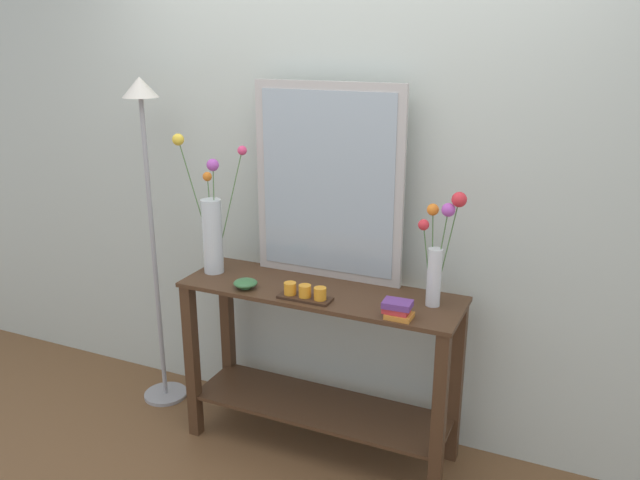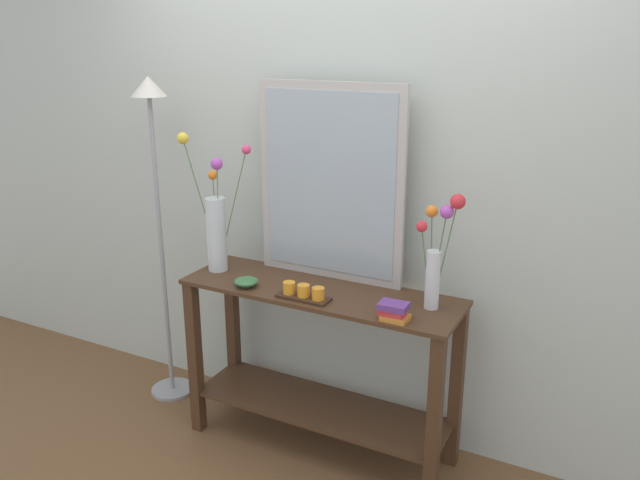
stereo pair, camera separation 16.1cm
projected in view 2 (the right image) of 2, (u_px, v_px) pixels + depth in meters
The scene contains 10 objects.
ground_plane at pixel (320, 446), 3.21m from camera, with size 7.00×6.00×0.02m, color brown.
wall_back at pixel (351, 169), 3.07m from camera, with size 6.40×0.08×2.70m, color beige.
console_table at pixel (320, 354), 3.05m from camera, with size 1.33×0.41×0.84m.
mirror_leaning at pixel (330, 183), 2.97m from camera, with size 0.74×0.03×0.93m.
tall_vase_left at pixel (215, 224), 3.13m from camera, with size 0.28×0.23×0.69m.
vase_right at pixel (437, 253), 2.68m from camera, with size 0.19×0.11×0.51m.
candle_tray at pixel (304, 293), 2.84m from camera, with size 0.24×0.09×0.07m.
decorative_bowl at pixel (246, 281), 2.98m from camera, with size 0.11×0.11×0.04m.
book_stack at pixel (394, 311), 2.63m from camera, with size 0.13×0.09×0.07m.
floor_lamp at pixel (157, 189), 3.32m from camera, with size 0.24×0.24×1.77m.
Camera 2 is at (1.26, -2.43, 1.96)m, focal length 35.75 mm.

